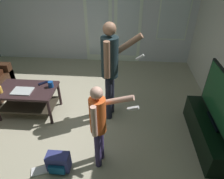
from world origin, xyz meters
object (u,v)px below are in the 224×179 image
object	(u,v)px
tv_remote_black	(43,83)
person_child	(99,122)
tv_stand	(210,132)
laptop_closed	(22,91)
person_adult	(111,65)
cup_near_edge	(0,90)
loose_keyboard	(48,169)
flat_screen_tv	(222,102)
coffee_table	(28,95)
cup_by_laptop	(51,84)
backpack	(58,162)

from	to	relation	value
tv_remote_black	person_child	bearing A→B (deg)	-87.64
tv_stand	laptop_closed	size ratio (longest dim) A/B	3.98
person_adult	cup_near_edge	size ratio (longest dim) A/B	14.71
laptop_closed	loose_keyboard	bearing A→B (deg)	-56.03
flat_screen_tv	person_adult	size ratio (longest dim) A/B	0.72
person_adult	person_child	xyz separation A→B (m)	(-0.06, -1.01, -0.25)
person_adult	laptop_closed	xyz separation A→B (m)	(-1.49, -0.13, -0.48)
flat_screen_tv	cup_near_edge	size ratio (longest dim) A/B	10.61
tv_stand	flat_screen_tv	xyz separation A→B (m)	(-0.00, 0.00, 0.58)
laptop_closed	tv_remote_black	xyz separation A→B (m)	(0.26, 0.27, 0.00)
tv_remote_black	loose_keyboard	bearing A→B (deg)	-113.83
loose_keyboard	laptop_closed	size ratio (longest dim) A/B	1.38
cup_near_edge	tv_remote_black	bearing A→B (deg)	28.39
coffee_table	laptop_closed	world-z (taller)	laptop_closed
tv_stand	cup_by_laptop	xyz separation A→B (m)	(-2.61, 0.56, 0.37)
cup_by_laptop	tv_remote_black	xyz separation A→B (m)	(-0.18, 0.10, -0.04)
laptop_closed	tv_remote_black	world-z (taller)	tv_remote_black
tv_stand	loose_keyboard	bearing A→B (deg)	-163.56
tv_stand	person_adult	xyz separation A→B (m)	(-1.56, 0.52, 0.81)
flat_screen_tv	cup_by_laptop	world-z (taller)	flat_screen_tv
flat_screen_tv	person_child	bearing A→B (deg)	-162.86
flat_screen_tv	loose_keyboard	world-z (taller)	flat_screen_tv
flat_screen_tv	backpack	world-z (taller)	flat_screen_tv
laptop_closed	cup_by_laptop	bearing A→B (deg)	21.63
cup_near_edge	cup_by_laptop	xyz separation A→B (m)	(0.79, 0.24, -0.00)
tv_stand	person_adult	distance (m)	1.83
loose_keyboard	cup_near_edge	distance (m)	1.59
loose_keyboard	person_adult	bearing A→B (deg)	57.74
tv_stand	backpack	world-z (taller)	tv_stand
cup_near_edge	loose_keyboard	bearing A→B (deg)	-43.08
tv_stand	loose_keyboard	distance (m)	2.43
coffee_table	laptop_closed	size ratio (longest dim) A/B	3.04
flat_screen_tv	laptop_closed	distance (m)	3.09
backpack	coffee_table	bearing A→B (deg)	127.45
flat_screen_tv	cup_near_edge	distance (m)	3.42
cup_near_edge	tv_remote_black	world-z (taller)	cup_near_edge
loose_keyboard	tv_remote_black	bearing A→B (deg)	109.26
tv_stand	laptop_closed	world-z (taller)	laptop_closed
laptop_closed	cup_by_laptop	world-z (taller)	cup_by_laptop
tv_stand	person_child	world-z (taller)	person_child
person_child	cup_near_edge	world-z (taller)	person_child
loose_keyboard	laptop_closed	xyz separation A→B (m)	(-0.73, 1.07, 0.52)
person_adult	person_child	bearing A→B (deg)	-93.12
laptop_closed	cup_near_edge	bearing A→B (deg)	-170.89
loose_keyboard	tv_remote_black	size ratio (longest dim) A/B	2.70
person_adult	person_child	size ratio (longest dim) A/B	1.33
coffee_table	backpack	distance (m)	1.44
person_adult	laptop_closed	size ratio (longest dim) A/B	5.04
person_child	cup_near_edge	bearing A→B (deg)	155.27
loose_keyboard	flat_screen_tv	bearing A→B (deg)	16.54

